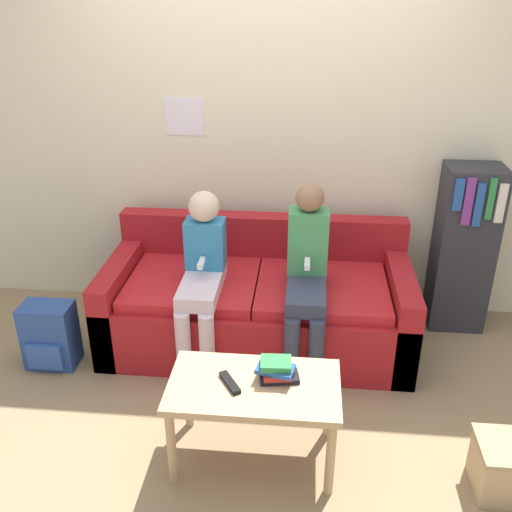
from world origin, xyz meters
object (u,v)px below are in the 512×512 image
bookshelf (463,248)px  backpack (50,336)px  coffee_table (254,394)px  person_right (307,271)px  person_left (202,270)px  couch (258,304)px  tv_remote (230,383)px

bookshelf → backpack: bookshelf is taller
backpack → coffee_table: bearing=-26.4°
person_right → backpack: person_right is taller
person_left → bookshelf: size_ratio=0.93×
coffee_table → person_right: person_right is taller
person_left → couch: bearing=32.2°
couch → person_left: person_left is taller
tv_remote → backpack: size_ratio=0.39×
coffee_table → bookshelf: bearing=47.8°
bookshelf → backpack: (-2.60, -0.74, -0.37)m
backpack → couch: bearing=17.6°
person_left → person_right: (0.63, 0.01, 0.02)m
tv_remote → bookshelf: bearing=13.6°
tv_remote → coffee_table: bearing=-24.0°
couch → person_left: (-0.32, -0.20, 0.34)m
couch → tv_remote: size_ratio=11.75×
coffee_table → backpack: size_ratio=1.96×
tv_remote → couch: bearing=56.0°
coffee_table → tv_remote: size_ratio=4.96×
person_right → couch: bearing=147.7°
tv_remote → bookshelf: size_ratio=0.15×
coffee_table → tv_remote: tv_remote is taller
person_left → backpack: bearing=-168.1°
coffee_table → backpack: 1.50m
bookshelf → person_left: bearing=-162.0°
tv_remote → person_right: bearing=36.5°
couch → bookshelf: 1.42m
person_left → backpack: size_ratio=2.53×
couch → person_right: (0.31, -0.20, 0.36)m
person_left → bookshelf: (1.67, 0.54, -0.03)m
person_left → backpack: (-0.93, -0.20, -0.40)m
coffee_table → person_left: size_ratio=0.78×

